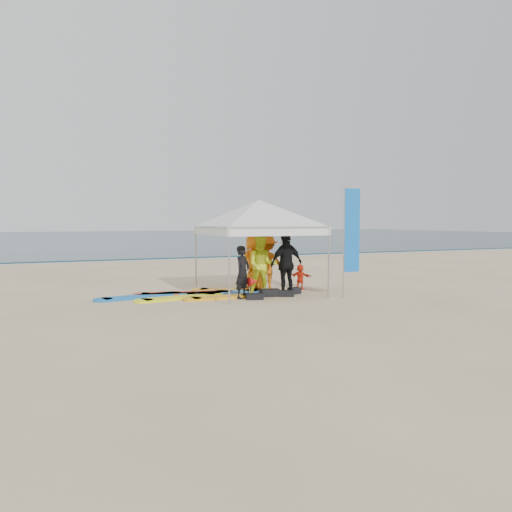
{
  "coord_description": "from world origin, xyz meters",
  "views": [
    {
      "loc": [
        -5.52,
        -11.39,
        2.27
      ],
      "look_at": [
        0.56,
        2.6,
        1.2
      ],
      "focal_mm": 35.0,
      "sensor_mm": 36.0,
      "label": 1
    }
  ],
  "objects_px": {
    "marker_pennant": "(253,282)",
    "surfboard_spread": "(195,295)",
    "person_yellow": "(262,265)",
    "person_seated": "(300,277)",
    "feather_flag": "(351,232)",
    "person_orange_a": "(267,264)",
    "person_black_b": "(286,264)",
    "canopy_tent": "(259,200)",
    "person_black_a": "(243,272)",
    "person_orange_b": "(254,263)"
  },
  "relations": [
    {
      "from": "marker_pennant",
      "to": "surfboard_spread",
      "type": "relative_size",
      "value": 0.13
    },
    {
      "from": "person_yellow",
      "to": "person_seated",
      "type": "bearing_deg",
      "value": 45.91
    },
    {
      "from": "feather_flag",
      "to": "person_orange_a",
      "type": "bearing_deg",
      "value": 137.26
    },
    {
      "from": "person_black_b",
      "to": "canopy_tent",
      "type": "bearing_deg",
      "value": -52.56
    },
    {
      "from": "person_orange_a",
      "to": "person_black_a",
      "type": "bearing_deg",
      "value": 60.81
    },
    {
      "from": "person_seated",
      "to": "canopy_tent",
      "type": "xyz_separation_m",
      "value": [
        -1.67,
        -0.37,
        2.5
      ]
    },
    {
      "from": "person_orange_a",
      "to": "feather_flag",
      "type": "xyz_separation_m",
      "value": [
        1.93,
        -1.78,
        1.04
      ]
    },
    {
      "from": "person_orange_a",
      "to": "person_orange_b",
      "type": "relative_size",
      "value": 1.0
    },
    {
      "from": "canopy_tent",
      "to": "marker_pennant",
      "type": "relative_size",
      "value": 6.95
    },
    {
      "from": "person_yellow",
      "to": "person_black_b",
      "type": "bearing_deg",
      "value": 6.5
    },
    {
      "from": "person_orange_a",
      "to": "person_black_b",
      "type": "height_order",
      "value": "person_black_b"
    },
    {
      "from": "person_black_a",
      "to": "person_orange_b",
      "type": "relative_size",
      "value": 0.84
    },
    {
      "from": "person_orange_a",
      "to": "marker_pennant",
      "type": "height_order",
      "value": "person_orange_a"
    },
    {
      "from": "person_black_a",
      "to": "person_seated",
      "type": "relative_size",
      "value": 1.85
    },
    {
      "from": "person_black_b",
      "to": "surfboard_spread",
      "type": "xyz_separation_m",
      "value": [
        -2.61,
        1.02,
        -0.93
      ]
    },
    {
      "from": "person_black_b",
      "to": "person_seated",
      "type": "distance_m",
      "value": 1.52
    },
    {
      "from": "person_seated",
      "to": "feather_flag",
      "type": "bearing_deg",
      "value": 165.18
    },
    {
      "from": "surfboard_spread",
      "to": "person_seated",
      "type": "bearing_deg",
      "value": -0.62
    },
    {
      "from": "person_yellow",
      "to": "person_seated",
      "type": "height_order",
      "value": "person_yellow"
    },
    {
      "from": "person_orange_b",
      "to": "person_seated",
      "type": "distance_m",
      "value": 1.65
    },
    {
      "from": "person_yellow",
      "to": "person_orange_b",
      "type": "distance_m",
      "value": 1.18
    },
    {
      "from": "person_orange_b",
      "to": "canopy_tent",
      "type": "height_order",
      "value": "canopy_tent"
    },
    {
      "from": "person_orange_b",
      "to": "person_black_a",
      "type": "bearing_deg",
      "value": 38.07
    },
    {
      "from": "person_black_a",
      "to": "person_orange_b",
      "type": "height_order",
      "value": "person_orange_b"
    },
    {
      "from": "person_black_b",
      "to": "person_black_a",
      "type": "bearing_deg",
      "value": -6.68
    },
    {
      "from": "person_yellow",
      "to": "person_orange_a",
      "type": "xyz_separation_m",
      "value": [
        0.37,
        0.45,
        -0.01
      ]
    },
    {
      "from": "person_yellow",
      "to": "surfboard_spread",
      "type": "distance_m",
      "value": 2.24
    },
    {
      "from": "person_black_a",
      "to": "feather_flag",
      "type": "bearing_deg",
      "value": -53.66
    },
    {
      "from": "person_seated",
      "to": "canopy_tent",
      "type": "height_order",
      "value": "canopy_tent"
    },
    {
      "from": "surfboard_spread",
      "to": "person_orange_a",
      "type": "bearing_deg",
      "value": -9.42
    },
    {
      "from": "person_yellow",
      "to": "person_orange_a",
      "type": "bearing_deg",
      "value": 72.73
    },
    {
      "from": "person_yellow",
      "to": "person_orange_a",
      "type": "relative_size",
      "value": 1.01
    },
    {
      "from": "canopy_tent",
      "to": "marker_pennant",
      "type": "xyz_separation_m",
      "value": [
        -0.53,
        -0.8,
        -2.42
      ]
    },
    {
      "from": "person_black_a",
      "to": "surfboard_spread",
      "type": "distance_m",
      "value": 1.74
    },
    {
      "from": "person_yellow",
      "to": "canopy_tent",
      "type": "distance_m",
      "value": 2.03
    },
    {
      "from": "person_seated",
      "to": "person_black_b",
      "type": "bearing_deg",
      "value": 104.68
    },
    {
      "from": "person_black_b",
      "to": "marker_pennant",
      "type": "height_order",
      "value": "person_black_b"
    },
    {
      "from": "person_seated",
      "to": "person_orange_a",
      "type": "bearing_deg",
      "value": 74.31
    },
    {
      "from": "canopy_tent",
      "to": "marker_pennant",
      "type": "bearing_deg",
      "value": -123.47
    },
    {
      "from": "person_black_b",
      "to": "feather_flag",
      "type": "bearing_deg",
      "value": 134.85
    },
    {
      "from": "person_orange_b",
      "to": "person_seated",
      "type": "relative_size",
      "value": 2.2
    },
    {
      "from": "person_yellow",
      "to": "marker_pennant",
      "type": "relative_size",
      "value": 2.91
    },
    {
      "from": "person_orange_b",
      "to": "person_seated",
      "type": "xyz_separation_m",
      "value": [
        1.53,
        -0.37,
        -0.5
      ]
    },
    {
      "from": "person_yellow",
      "to": "surfboard_spread",
      "type": "bearing_deg",
      "value": 177.96
    },
    {
      "from": "person_orange_b",
      "to": "surfboard_spread",
      "type": "relative_size",
      "value": 0.37
    },
    {
      "from": "person_black_b",
      "to": "surfboard_spread",
      "type": "distance_m",
      "value": 2.95
    },
    {
      "from": "person_black_b",
      "to": "surfboard_spread",
      "type": "bearing_deg",
      "value": -30.74
    },
    {
      "from": "canopy_tent",
      "to": "surfboard_spread",
      "type": "height_order",
      "value": "canopy_tent"
    },
    {
      "from": "canopy_tent",
      "to": "marker_pennant",
      "type": "height_order",
      "value": "canopy_tent"
    },
    {
      "from": "person_yellow",
      "to": "canopy_tent",
      "type": "xyz_separation_m",
      "value": [
        0.08,
        0.41,
        1.99
      ]
    }
  ]
}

